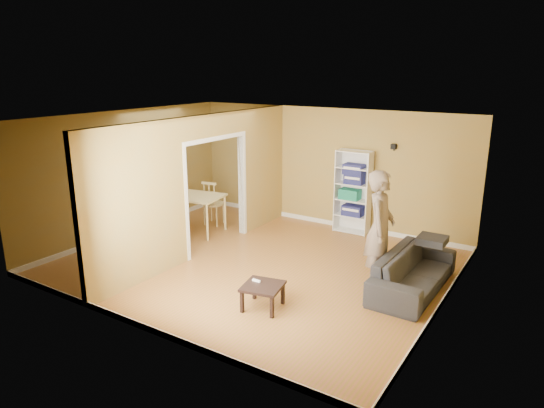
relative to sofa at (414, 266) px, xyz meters
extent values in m
plane|color=#9F593B|center=(-2.70, -0.45, -0.40)|extent=(6.50, 6.50, 0.00)
plane|color=white|center=(-2.70, -0.45, 2.20)|extent=(6.50, 6.50, 0.00)
plane|color=#A48037|center=(-2.70, 2.30, 0.90)|extent=(6.50, 0.00, 6.50)
plane|color=#A48037|center=(-2.70, -3.20, 0.90)|extent=(6.50, 0.00, 6.50)
plane|color=#A48037|center=(-5.95, -0.45, 0.90)|extent=(0.00, 5.50, 5.50)
plane|color=#A48037|center=(0.55, -0.45, 0.90)|extent=(0.00, 5.50, 5.50)
cube|color=black|center=(-1.20, 2.24, 1.50)|extent=(0.10, 0.10, 0.10)
imported|color=black|center=(0.00, 0.00, 0.00)|extent=(2.12, 0.94, 0.80)
imported|color=slate|center=(-0.57, -0.08, 0.71)|extent=(0.92, 0.78, 2.22)
cube|color=white|center=(-2.33, 2.10, 0.48)|extent=(0.02, 0.33, 1.77)
cube|color=white|center=(-1.60, 2.10, 0.48)|extent=(0.02, 0.33, 1.77)
cube|color=white|center=(-1.97, 2.26, 0.48)|extent=(0.75, 0.02, 1.77)
cube|color=white|center=(-1.97, 2.10, -0.38)|extent=(0.71, 0.33, 0.02)
cube|color=white|center=(-1.97, 2.10, -0.03)|extent=(0.71, 0.33, 0.02)
cube|color=white|center=(-1.97, 2.10, 0.31)|extent=(0.71, 0.33, 0.02)
cube|color=white|center=(-1.97, 2.10, 0.66)|extent=(0.71, 0.33, 0.02)
cube|color=white|center=(-1.97, 2.10, 1.00)|extent=(0.71, 0.33, 0.02)
cube|color=white|center=(-1.97, 2.10, 1.35)|extent=(0.71, 0.33, 0.02)
cube|color=#1C2549|center=(-1.95, 2.10, 0.09)|extent=(0.43, 0.28, 0.22)
cube|color=#0A5757|center=(-2.03, 2.10, 0.43)|extent=(0.42, 0.27, 0.22)
cube|color=navy|center=(-1.95, 2.10, 0.77)|extent=(0.39, 0.26, 0.20)
cube|color=navy|center=(-1.97, 2.10, 0.99)|extent=(0.42, 0.28, 0.22)
cube|color=black|center=(-1.67, -1.81, -0.05)|extent=(0.55, 0.55, 0.04)
cube|color=black|center=(-1.90, -2.04, -0.24)|extent=(0.05, 0.05, 0.33)
cube|color=black|center=(-1.44, -2.04, -0.24)|extent=(0.05, 0.05, 0.33)
cube|color=black|center=(-1.90, -1.58, -0.24)|extent=(0.05, 0.05, 0.33)
cube|color=black|center=(-1.44, -1.58, -0.24)|extent=(0.05, 0.05, 0.33)
cube|color=white|center=(-1.82, -1.75, -0.02)|extent=(0.13, 0.04, 0.03)
cube|color=#D2C375|center=(-4.88, 0.29, 0.39)|extent=(1.30, 0.86, 0.04)
cylinder|color=#D2C375|center=(-5.47, -0.09, -0.02)|extent=(0.05, 0.05, 0.77)
cylinder|color=#D2C375|center=(-4.28, -0.09, -0.02)|extent=(0.05, 0.05, 0.77)
cylinder|color=#D2C375|center=(-5.47, 0.66, -0.02)|extent=(0.05, 0.05, 0.77)
cylinder|color=#D2C375|center=(-4.28, 0.66, -0.02)|extent=(0.05, 0.05, 0.77)
camera|label=1|loc=(1.92, -7.19, 3.01)|focal=32.00mm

